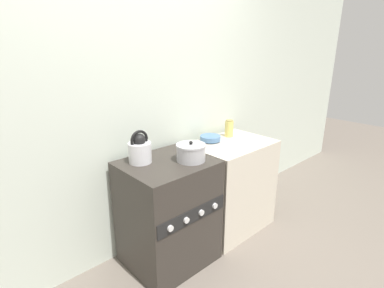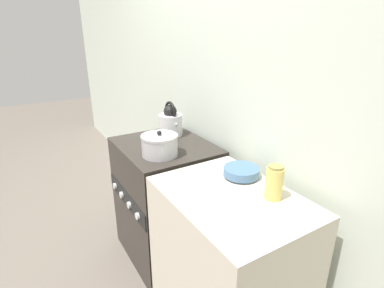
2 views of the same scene
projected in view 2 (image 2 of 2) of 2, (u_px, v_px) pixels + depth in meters
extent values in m
plane|color=#70665B|center=(133.00, 264.00, 2.18)|extent=(12.00, 12.00, 0.00)
cube|color=silver|center=(210.00, 83.00, 2.04)|extent=(7.00, 0.06, 2.50)
cube|color=#332D28|center=(166.00, 201.00, 2.16)|extent=(0.67, 0.58, 0.87)
cube|color=black|center=(127.00, 199.00, 1.98)|extent=(0.64, 0.01, 0.11)
cylinder|color=silver|center=(115.00, 186.00, 2.15)|extent=(0.04, 0.02, 0.04)
cylinder|color=silver|center=(121.00, 195.00, 2.03)|extent=(0.04, 0.02, 0.04)
cylinder|color=silver|center=(129.00, 205.00, 1.92)|extent=(0.04, 0.02, 0.04)
cylinder|color=silver|center=(137.00, 216.00, 1.80)|extent=(0.04, 0.02, 0.04)
cube|color=beige|center=(228.00, 267.00, 1.56)|extent=(0.76, 0.55, 0.87)
cylinder|color=silver|center=(171.00, 125.00, 2.16)|extent=(0.17, 0.17, 0.15)
sphere|color=black|center=(170.00, 111.00, 2.12)|extent=(0.09, 0.09, 0.09)
torus|color=black|center=(170.00, 112.00, 2.12)|extent=(0.15, 0.02, 0.15)
cone|color=silver|center=(176.00, 125.00, 2.08)|extent=(0.09, 0.04, 0.07)
cylinder|color=#B2B2B7|center=(160.00, 146.00, 1.81)|extent=(0.22, 0.22, 0.11)
cylinder|color=#B2B2B7|center=(159.00, 136.00, 1.79)|extent=(0.22, 0.22, 0.01)
sphere|color=black|center=(159.00, 133.00, 1.78)|extent=(0.03, 0.03, 0.03)
cylinder|color=#4C729E|center=(241.00, 176.00, 1.58)|extent=(0.08, 0.08, 0.01)
cylinder|color=#4C729E|center=(241.00, 171.00, 1.57)|extent=(0.19, 0.19, 0.04)
cylinder|color=#E0CC66|center=(274.00, 183.00, 1.36)|extent=(0.08, 0.08, 0.15)
cylinder|color=#998C4C|center=(276.00, 167.00, 1.33)|extent=(0.07, 0.07, 0.01)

